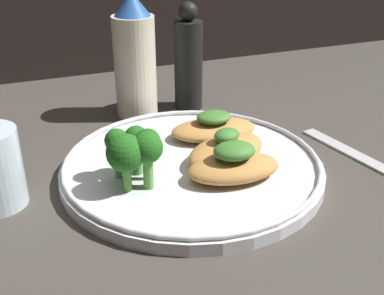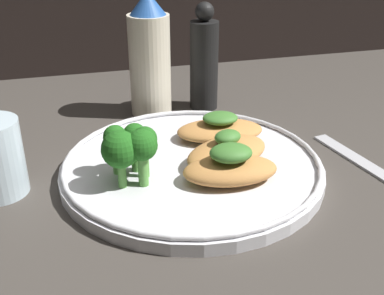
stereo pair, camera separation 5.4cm
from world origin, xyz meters
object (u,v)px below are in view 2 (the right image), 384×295
broccoli_bunch (130,146)px  pepper_grinder (204,62)px  plate (192,166)px  sauce_bottle (150,57)px

broccoli_bunch → pepper_grinder: size_ratio=0.40×
pepper_grinder → broccoli_bunch: bearing=-123.6°
plate → broccoli_bunch: 8.95cm
plate → sauce_bottle: (-0.94, 19.58, 7.50)cm
sauce_bottle → pepper_grinder: bearing=-0.0°
plate → broccoli_bunch: (-7.30, -2.28, 4.65)cm
broccoli_bunch → pepper_grinder: 26.29cm
plate → sauce_bottle: size_ratio=1.70×
plate → pepper_grinder: pepper_grinder is taller
plate → pepper_grinder: size_ratio=1.89×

